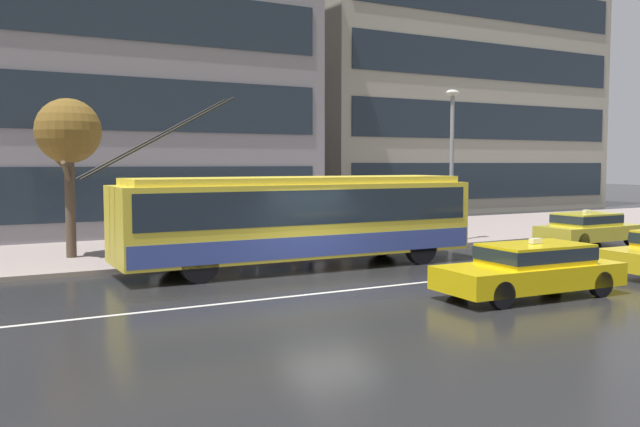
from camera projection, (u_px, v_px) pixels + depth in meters
name	position (u px, v px, depth m)	size (l,w,h in m)	color
ground_plane	(331.00, 282.00, 18.08)	(160.00, 160.00, 0.00)	#242426
sidewalk_slab	(213.00, 244.00, 26.15)	(80.00, 10.00, 0.14)	gray
lane_centre_line	(355.00, 290.00, 17.03)	(72.00, 0.14, 0.01)	silver
trolleybus	(300.00, 218.00, 20.48)	(11.91, 2.71, 5.04)	yellow
taxi_ahead_of_bus	(588.00, 227.00, 26.14)	(4.29, 1.90, 1.39)	gold
taxi_oncoming_near	(531.00, 267.00, 16.14)	(4.69, 1.99, 1.39)	yellow
bus_shelter	(201.00, 199.00, 22.61)	(3.51, 1.76, 2.43)	gray
pedestrian_at_shelter	(308.00, 205.00, 23.44)	(1.22, 1.22, 1.97)	navy
pedestrian_approaching_curb	(296.00, 220.00, 24.62)	(0.42, 0.42, 1.63)	#5C5350
street_lamp	(452.00, 151.00, 26.26)	(0.60, 0.32, 5.89)	gray
street_tree_bare	(68.00, 134.00, 21.58)	(2.08, 2.08, 5.12)	#4E3F2E
office_tower_corner_right	(423.00, 74.00, 48.80)	(22.48, 14.60, 19.30)	#9F9987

